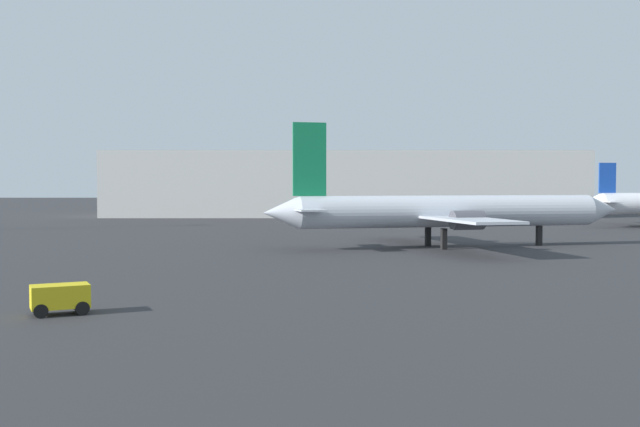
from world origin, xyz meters
The scene contains 3 objects.
airplane_on_taxiway centered at (15.23, 55.92, 3.25)m, with size 33.54×25.19×10.88m.
baggage_cart centered at (-7.47, 22.57, 0.76)m, with size 2.73×2.22×1.30m.
terminal_building centered at (8.70, 123.55, 5.66)m, with size 82.88×22.29×11.32m, color #B7B7B2.
Camera 1 is at (3.61, -8.88, 5.64)m, focal length 40.94 mm.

